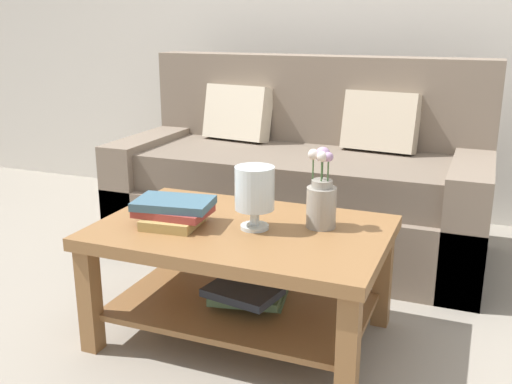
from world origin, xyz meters
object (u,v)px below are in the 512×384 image
object	(u,v)px
couch	(301,184)
book_stack_main	(173,211)
glass_hurricane_vase	(255,191)
coffee_table	(242,259)
flower_pitcher	(321,198)

from	to	relation	value
couch	book_stack_main	bearing A→B (deg)	-98.13
book_stack_main	glass_hurricane_vase	bearing A→B (deg)	12.93
couch	book_stack_main	size ratio (longest dim) A/B	6.19
glass_hurricane_vase	couch	bearing A→B (deg)	97.98
coffee_table	couch	bearing A→B (deg)	95.16
coffee_table	book_stack_main	bearing A→B (deg)	-164.17
flower_pitcher	couch	bearing A→B (deg)	111.61
flower_pitcher	glass_hurricane_vase	bearing A→B (deg)	-153.62
couch	coffee_table	world-z (taller)	couch
coffee_table	flower_pitcher	world-z (taller)	flower_pitcher
coffee_table	glass_hurricane_vase	xyz separation A→B (m)	(0.05, -0.00, 0.29)
flower_pitcher	coffee_table	bearing A→B (deg)	-158.41
flower_pitcher	book_stack_main	bearing A→B (deg)	-161.12
glass_hurricane_vase	coffee_table	bearing A→B (deg)	178.15
couch	coffee_table	bearing A→B (deg)	-84.84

